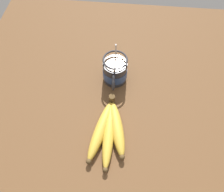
# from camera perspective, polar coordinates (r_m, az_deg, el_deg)

# --- Properties ---
(table) EXTENTS (1.02, 1.02, 0.03)m
(table) POSITION_cam_1_polar(r_m,az_deg,el_deg) (0.76, -0.98, -0.84)
(table) COLOR brown
(table) RESTS_ON ground
(coffee_mug) EXTENTS (0.13, 0.08, 0.15)m
(coffee_mug) POSITION_cam_1_polar(r_m,az_deg,el_deg) (0.75, 0.77, 6.49)
(coffee_mug) COLOR #28282D
(coffee_mug) RESTS_ON table
(banana_bunch) EXTENTS (0.24, 0.13, 0.04)m
(banana_bunch) POSITION_cam_1_polar(r_m,az_deg,el_deg) (0.67, -0.88, -8.94)
(banana_bunch) COLOR #4C381E
(banana_bunch) RESTS_ON table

